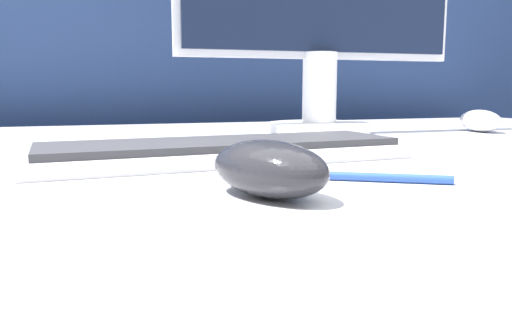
# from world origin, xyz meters

# --- Properties ---
(partition_panel) EXTENTS (5.00, 0.03, 1.36)m
(partition_panel) POSITION_xyz_m (0.00, 0.70, 0.68)
(partition_panel) COLOR navy
(partition_panel) RESTS_ON ground_plane
(computer_mouse_near) EXTENTS (0.10, 0.12, 0.04)m
(computer_mouse_near) POSITION_xyz_m (-0.06, -0.25, 0.80)
(computer_mouse_near) COLOR #232328
(computer_mouse_near) RESTS_ON desk
(keyboard) EXTENTS (0.43, 0.16, 0.02)m
(keyboard) POSITION_xyz_m (-0.05, -0.06, 0.79)
(keyboard) COLOR silver
(keyboard) RESTS_ON desk
(computer_mouse_far) EXTENTS (0.07, 0.12, 0.04)m
(computer_mouse_far) POSITION_xyz_m (0.51, 0.17, 0.80)
(computer_mouse_far) COLOR white
(computer_mouse_far) RESTS_ON desk
(pen) EXTENTS (0.13, 0.08, 0.01)m
(pen) POSITION_xyz_m (0.04, -0.22, 0.78)
(pen) COLOR #284C9E
(pen) RESTS_ON desk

